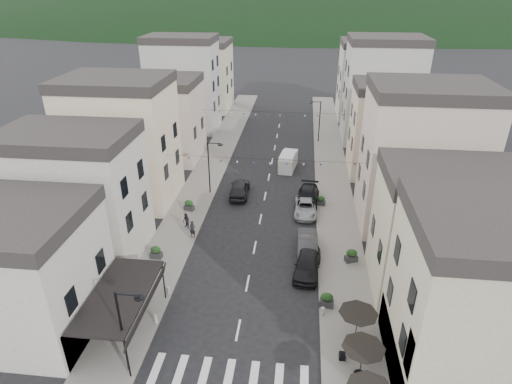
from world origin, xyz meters
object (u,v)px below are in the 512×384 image
parked_car_b (307,246)px  pedestrian_b (186,221)px  parked_car_a (307,264)px  parked_car_c (306,207)px  parked_car_d (308,197)px  delivery_van (288,161)px  parked_car_e (239,188)px  pedestrian_a (192,229)px

parked_car_b → pedestrian_b: (-11.36, 2.80, 0.09)m
parked_car_a → parked_car_c: size_ratio=1.02×
parked_car_d → delivery_van: size_ratio=1.19×
parked_car_c → parked_car_a: bearing=-89.0°
parked_car_c → parked_car_d: (0.20, 2.01, 0.13)m
parked_car_b → parked_car_c: 7.11m
parked_car_a → parked_car_b: parked_car_a is taller
parked_car_c → parked_car_e: size_ratio=0.98×
parked_car_e → pedestrian_a: (-3.00, -8.99, 0.10)m
parked_car_e → pedestrian_a: 9.47m
delivery_van → pedestrian_b: bearing=-112.3°
parked_car_d → pedestrian_a: (-10.40, -7.78, 0.14)m
parked_car_d → parked_car_e: size_ratio=1.12×
parked_car_c → pedestrian_b: pedestrian_b is taller
delivery_van → parked_car_c: bearing=-70.9°
pedestrian_b → parked_car_e: bearing=105.9°
parked_car_b → pedestrian_a: bearing=171.3°
parked_car_c → parked_car_d: size_ratio=0.88×
parked_car_d → pedestrian_b: (-11.36, -6.31, 0.09)m
parked_car_c → delivery_van: bearing=101.3°
parked_car_a → parked_car_e: 14.94m
pedestrian_b → parked_car_b: bearing=29.9°
parked_car_b → pedestrian_b: pedestrian_b is taller
parked_car_a → pedestrian_b: parked_car_a is taller
parked_car_c → parked_car_e: parked_car_e is taller
pedestrian_a → parked_car_d: bearing=50.4°
pedestrian_a → parked_car_a: bearing=-7.5°
delivery_van → parked_car_d: bearing=-67.4°
parked_car_e → delivery_van: 9.37m
delivery_van → parked_car_b: bearing=-74.7°
parked_car_e → delivery_van: delivery_van is taller
parked_car_a → parked_car_d: (0.00, 11.78, -0.03)m
parked_car_b → parked_car_c: size_ratio=1.02×
parked_car_b → parked_car_e: 12.70m
parked_car_e → delivery_van: bearing=-123.8°
parked_car_b → pedestrian_a: size_ratio=2.98×
delivery_van → pedestrian_a: (-7.93, -16.95, -0.10)m
parked_car_b → pedestrian_a: 10.49m
parked_car_b → parked_car_d: size_ratio=0.89×
parked_car_e → pedestrian_a: size_ratio=3.00×
parked_car_a → parked_car_d: 11.78m
delivery_van → pedestrian_a: delivery_van is taller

